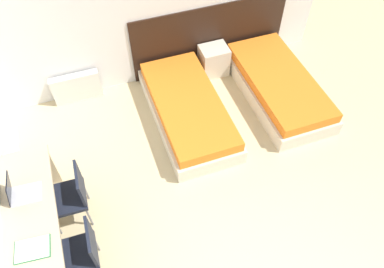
{
  "coord_description": "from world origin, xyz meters",
  "views": [
    {
      "loc": [
        -0.99,
        -0.61,
        4.25
      ],
      "look_at": [
        0.0,
        2.17,
        0.55
      ],
      "focal_mm": 35.0,
      "sensor_mm": 36.0,
      "label": 1
    }
  ],
  "objects_px": {
    "bed_near_door": "(278,86)",
    "nightstand": "(214,60)",
    "laptop": "(20,192)",
    "chair_near_laptop": "(71,194)",
    "chair_near_notebook": "(81,252)",
    "bed_near_window": "(188,110)"
  },
  "relations": [
    {
      "from": "bed_near_door",
      "to": "laptop",
      "type": "relative_size",
      "value": 6.11
    },
    {
      "from": "nightstand",
      "to": "laptop",
      "type": "height_order",
      "value": "laptop"
    },
    {
      "from": "bed_near_window",
      "to": "laptop",
      "type": "height_order",
      "value": "laptop"
    },
    {
      "from": "chair_near_notebook",
      "to": "nightstand",
      "type": "bearing_deg",
      "value": 47.88
    },
    {
      "from": "bed_near_window",
      "to": "bed_near_door",
      "type": "relative_size",
      "value": 1.0
    },
    {
      "from": "nightstand",
      "to": "bed_near_window",
      "type": "bearing_deg",
      "value": -131.23
    },
    {
      "from": "nightstand",
      "to": "chair_near_notebook",
      "type": "xyz_separation_m",
      "value": [
        -2.51,
        -2.59,
        0.24
      ]
    },
    {
      "from": "chair_near_laptop",
      "to": "laptop",
      "type": "distance_m",
      "value": 0.56
    },
    {
      "from": "chair_near_laptop",
      "to": "bed_near_window",
      "type": "bearing_deg",
      "value": 32.52
    },
    {
      "from": "bed_near_window",
      "to": "chair_near_notebook",
      "type": "relative_size",
      "value": 2.4
    },
    {
      "from": "nightstand",
      "to": "laptop",
      "type": "distance_m",
      "value": 3.56
    },
    {
      "from": "bed_near_window",
      "to": "nightstand",
      "type": "bearing_deg",
      "value": 48.77
    },
    {
      "from": "bed_near_window",
      "to": "nightstand",
      "type": "height_order",
      "value": "nightstand"
    },
    {
      "from": "chair_near_laptop",
      "to": "chair_near_notebook",
      "type": "xyz_separation_m",
      "value": [
        0.0,
        -0.72,
        0.0
      ]
    },
    {
      "from": "bed_near_door",
      "to": "nightstand",
      "type": "xyz_separation_m",
      "value": [
        -0.74,
        0.84,
        0.05
      ]
    },
    {
      "from": "chair_near_notebook",
      "to": "chair_near_laptop",
      "type": "bearing_deg",
      "value": 91.96
    },
    {
      "from": "bed_near_door",
      "to": "chair_near_laptop",
      "type": "distance_m",
      "value": 3.42
    },
    {
      "from": "bed_near_window",
      "to": "laptop",
      "type": "bearing_deg",
      "value": -154.44
    },
    {
      "from": "nightstand",
      "to": "bed_near_door",
      "type": "bearing_deg",
      "value": -48.77
    },
    {
      "from": "laptop",
      "to": "chair_near_laptop",
      "type": "bearing_deg",
      "value": 8.21
    },
    {
      "from": "bed_near_window",
      "to": "laptop",
      "type": "distance_m",
      "value": 2.53
    },
    {
      "from": "nightstand",
      "to": "chair_near_laptop",
      "type": "height_order",
      "value": "chair_near_laptop"
    }
  ]
}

